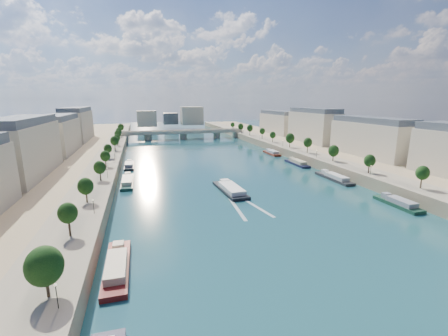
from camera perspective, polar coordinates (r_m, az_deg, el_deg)
ground at (r=163.58m, az=-1.57°, el=0.25°), size 700.00×700.00×0.00m
quay_left at (r=161.70m, az=-27.14°, el=-0.44°), size 44.00×520.00×5.00m
quay_right at (r=193.38m, az=19.60°, el=2.23°), size 44.00×520.00×5.00m
pave_left at (r=158.80m, az=-21.94°, el=0.77°), size 14.00×520.00×0.10m
pave_right at (r=184.72m, az=15.85°, el=2.82°), size 14.00×520.00×0.10m
trees_left at (r=159.58m, az=-21.32°, el=2.87°), size 4.80×268.80×8.26m
trees_right at (r=191.39m, az=13.88°, el=4.92°), size 4.80×268.80×8.26m
lamps_left at (r=148.06m, az=-20.68°, el=1.13°), size 0.36×200.36×4.28m
lamps_right at (r=186.25m, az=13.92°, el=3.87°), size 0.36×200.36×4.28m
buildings_left at (r=174.04m, az=-31.07°, el=4.66°), size 16.00×226.00×23.20m
buildings_right at (r=208.73m, az=20.94°, el=6.74°), size 16.00×226.00×23.20m
skyline at (r=377.23m, az=-9.45°, el=9.55°), size 79.00×42.00×22.00m
bridge at (r=281.66m, az=-7.76°, el=6.54°), size 112.00×12.00×8.15m
tour_barge at (r=119.55m, az=1.21°, el=-4.12°), size 8.47×25.29×3.58m
wake at (r=104.82m, az=3.89°, el=-7.14°), size 10.75×26.02×0.04m
moored_barges_left at (r=103.28m, az=-18.54°, el=-7.64°), size 5.00×157.36×3.60m
moored_barges_right at (r=142.58m, az=21.26°, el=-2.22°), size 5.00×164.01×3.60m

